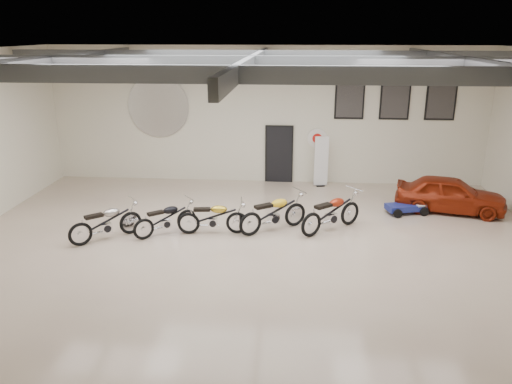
# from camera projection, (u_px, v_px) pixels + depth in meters

# --- Properties ---
(floor) EXTENTS (16.00, 12.00, 0.01)m
(floor) POSITION_uv_depth(u_px,v_px,m) (253.00, 245.00, 13.39)
(floor) COLOR #BFAB92
(floor) RESTS_ON ground
(ceiling) EXTENTS (16.00, 12.00, 0.01)m
(ceiling) POSITION_uv_depth(u_px,v_px,m) (252.00, 52.00, 11.85)
(ceiling) COLOR gray
(ceiling) RESTS_ON back_wall
(back_wall) EXTENTS (16.00, 0.02, 5.00)m
(back_wall) POSITION_uv_depth(u_px,v_px,m) (266.00, 116.00, 18.31)
(back_wall) COLOR beige
(back_wall) RESTS_ON floor
(ceiling_beams) EXTENTS (15.80, 11.80, 0.32)m
(ceiling_beams) POSITION_uv_depth(u_px,v_px,m) (252.00, 62.00, 11.93)
(ceiling_beams) COLOR #55585C
(ceiling_beams) RESTS_ON ceiling
(door) EXTENTS (0.92, 0.08, 2.10)m
(door) POSITION_uv_depth(u_px,v_px,m) (279.00, 155.00, 18.67)
(door) COLOR black
(door) RESTS_ON back_wall
(logo_plaque) EXTENTS (2.30, 0.06, 1.16)m
(logo_plaque) POSITION_uv_depth(u_px,v_px,m) (158.00, 107.00, 18.47)
(logo_plaque) COLOR silver
(logo_plaque) RESTS_ON back_wall
(poster_left) EXTENTS (1.05, 0.08, 1.35)m
(poster_left) POSITION_uv_depth(u_px,v_px,m) (350.00, 100.00, 17.87)
(poster_left) COLOR black
(poster_left) RESTS_ON back_wall
(poster_mid) EXTENTS (1.05, 0.08, 1.35)m
(poster_mid) POSITION_uv_depth(u_px,v_px,m) (395.00, 101.00, 17.75)
(poster_mid) COLOR black
(poster_mid) RESTS_ON back_wall
(poster_right) EXTENTS (1.05, 0.08, 1.35)m
(poster_right) POSITION_uv_depth(u_px,v_px,m) (441.00, 101.00, 17.63)
(poster_right) COLOR black
(poster_right) RESTS_ON back_wall
(oil_sign) EXTENTS (0.72, 0.10, 0.72)m
(oil_sign) POSITION_uv_depth(u_px,v_px,m) (317.00, 138.00, 18.37)
(oil_sign) COLOR white
(oil_sign) RESTS_ON back_wall
(banner_stand) EXTENTS (0.54, 0.29, 1.87)m
(banner_stand) POSITION_uv_depth(u_px,v_px,m) (321.00, 161.00, 18.17)
(banner_stand) COLOR white
(banner_stand) RESTS_ON floor
(motorcycle_silver) EXTENTS (1.93, 1.78, 1.05)m
(motorcycle_silver) POSITION_uv_depth(u_px,v_px,m) (106.00, 222.00, 13.57)
(motorcycle_silver) COLOR silver
(motorcycle_silver) RESTS_ON floor
(motorcycle_black) EXTENTS (1.82, 1.60, 0.97)m
(motorcycle_black) POSITION_uv_depth(u_px,v_px,m) (165.00, 218.00, 13.93)
(motorcycle_black) COLOR silver
(motorcycle_black) RESTS_ON floor
(motorcycle_gold) EXTENTS (2.00, 0.81, 1.01)m
(motorcycle_gold) POSITION_uv_depth(u_px,v_px,m) (213.00, 217.00, 13.97)
(motorcycle_gold) COLOR silver
(motorcycle_gold) RESTS_ON floor
(motorcycle_yellow) EXTENTS (2.15, 1.76, 1.12)m
(motorcycle_yellow) POSITION_uv_depth(u_px,v_px,m) (273.00, 212.00, 14.16)
(motorcycle_yellow) COLOR silver
(motorcycle_yellow) RESTS_ON floor
(motorcycle_red) EXTENTS (2.10, 1.93, 1.13)m
(motorcycle_red) POSITION_uv_depth(u_px,v_px,m) (331.00, 212.00, 14.17)
(motorcycle_red) COLOR silver
(motorcycle_red) RESTS_ON floor
(go_kart) EXTENTS (1.69, 1.09, 0.57)m
(go_kart) POSITION_uv_depth(u_px,v_px,m) (411.00, 205.00, 15.61)
(go_kart) COLOR navy
(go_kart) RESTS_ON floor
(vintage_car) EXTENTS (2.09, 3.55, 1.13)m
(vintage_car) POSITION_uv_depth(u_px,v_px,m) (450.00, 194.00, 15.71)
(vintage_car) COLOR maroon
(vintage_car) RESTS_ON floor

